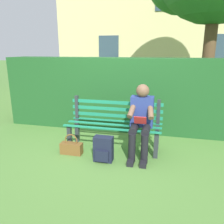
{
  "coord_description": "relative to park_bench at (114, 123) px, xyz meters",
  "views": [
    {
      "loc": [
        -0.86,
        3.72,
        1.75
      ],
      "look_at": [
        0.0,
        0.1,
        0.72
      ],
      "focal_mm": 36.35,
      "sensor_mm": 36.0,
      "label": 1
    }
  ],
  "objects": [
    {
      "name": "ground",
      "position": [
        0.0,
        0.08,
        -0.46
      ],
      "size": [
        60.0,
        60.0,
        0.0
      ],
      "primitive_type": "plane",
      "color": "#517F38"
    },
    {
      "name": "person_seated",
      "position": [
        -0.5,
        0.19,
        0.18
      ],
      "size": [
        0.44,
        0.73,
        1.2
      ],
      "color": "navy",
      "rests_on": "ground"
    },
    {
      "name": "handbag",
      "position": [
        0.66,
        0.45,
        -0.35
      ],
      "size": [
        0.38,
        0.15,
        0.36
      ],
      "color": "brown",
      "rests_on": "ground"
    },
    {
      "name": "hedge_backdrop",
      "position": [
        -0.51,
        -1.13,
        0.36
      ],
      "size": [
        6.4,
        0.78,
        1.66
      ],
      "color": "#1E5123",
      "rests_on": "ground"
    },
    {
      "name": "backpack",
      "position": [
        0.05,
        0.57,
        -0.26
      ],
      "size": [
        0.31,
        0.24,
        0.41
      ],
      "color": "#191E33",
      "rests_on": "ground"
    },
    {
      "name": "building_facade",
      "position": [
        -0.7,
        -8.04,
        2.66
      ],
      "size": [
        9.7,
        3.3,
        6.25
      ],
      "color": "beige",
      "rests_on": "ground"
    },
    {
      "name": "park_bench",
      "position": [
        0.0,
        0.0,
        0.0
      ],
      "size": [
        1.7,
        0.52,
        0.91
      ],
      "color": "#2D3338",
      "rests_on": "ground"
    }
  ]
}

